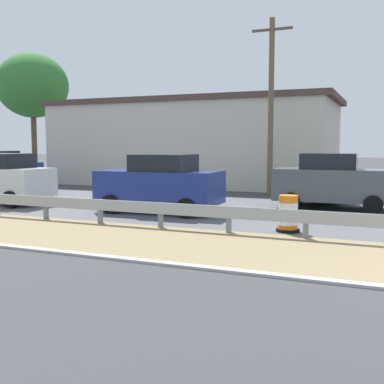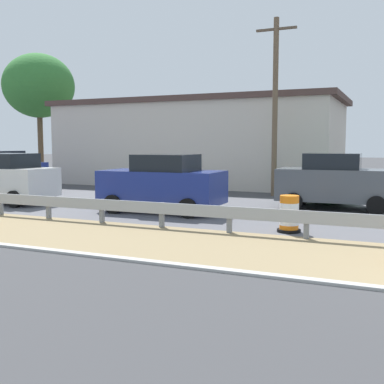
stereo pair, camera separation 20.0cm
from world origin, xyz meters
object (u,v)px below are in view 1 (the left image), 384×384
(car_lead_far_lane, at_px, (2,179))
(car_trailing_near_lane, at_px, (333,181))
(car_lead_near_lane, at_px, (160,183))
(traffic_barrel_close, at_px, (288,215))
(utility_pole_near, at_px, (271,105))

(car_lead_far_lane, bearing_deg, car_trailing_near_lane, -163.50)
(car_lead_near_lane, distance_m, car_lead_far_lane, 6.81)
(car_lead_near_lane, bearing_deg, car_trailing_near_lane, -151.69)
(traffic_barrel_close, xyz_separation_m, car_lead_far_lane, (1.65, 11.60, 0.55))
(car_lead_near_lane, bearing_deg, car_lead_far_lane, 1.19)
(traffic_barrel_close, relative_size, car_trailing_near_lane, 0.24)
(car_trailing_near_lane, relative_size, utility_pole_near, 0.53)
(car_lead_far_lane, distance_m, utility_pole_near, 11.80)
(traffic_barrel_close, distance_m, car_trailing_near_lane, 5.13)
(car_lead_near_lane, height_order, car_lead_far_lane, car_lead_near_lane)
(utility_pole_near, bearing_deg, car_lead_far_lane, 127.41)
(car_trailing_near_lane, xyz_separation_m, utility_pole_near, (3.50, 3.13, 3.08))
(traffic_barrel_close, distance_m, utility_pole_near, 9.65)
(car_trailing_near_lane, height_order, car_lead_far_lane, car_trailing_near_lane)
(car_lead_near_lane, height_order, car_trailing_near_lane, car_trailing_near_lane)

